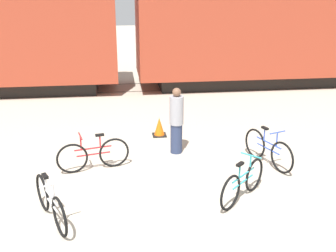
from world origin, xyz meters
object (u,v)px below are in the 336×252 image
object	(u,v)px
bicycle_teal	(243,182)
bicycle_maroon	(93,155)
bicycle_blue	(268,149)
person_in_grey	(176,121)
traffic_cone	(159,127)
freight_train	(126,20)
bicycle_silver	(51,203)

from	to	relation	value
bicycle_teal	bicycle_maroon	xyz separation A→B (m)	(-3.07, 1.80, 0.00)
bicycle_teal	bicycle_blue	size ratio (longest dim) A/B	0.76
person_in_grey	traffic_cone	world-z (taller)	person_in_grey
freight_train	bicycle_teal	distance (m)	10.40
freight_train	person_in_grey	xyz separation A→B (m)	(1.01, -7.31, -2.00)
bicycle_maroon	bicycle_silver	world-z (taller)	bicycle_maroon
bicycle_maroon	bicycle_silver	bearing A→B (deg)	-107.42
bicycle_teal	bicycle_blue	distance (m)	1.92
bicycle_blue	bicycle_maroon	bearing A→B (deg)	176.73
freight_train	bicycle_teal	bearing A→B (deg)	-78.67
traffic_cone	freight_train	bearing A→B (deg)	96.64
traffic_cone	bicycle_silver	bearing A→B (deg)	-120.13
bicycle_teal	person_in_grey	xyz separation A→B (m)	(-0.98, 2.59, 0.49)
bicycle_maroon	bicycle_silver	xyz separation A→B (m)	(-0.67, -2.13, -0.00)
bicycle_maroon	bicycle_teal	bearing A→B (deg)	-30.37
person_in_grey	bicycle_blue	bearing A→B (deg)	18.08
bicycle_maroon	traffic_cone	world-z (taller)	bicycle_maroon
bicycle_maroon	traffic_cone	bearing A→B (deg)	49.58
freight_train	bicycle_maroon	world-z (taller)	freight_train
bicycle_teal	bicycle_maroon	world-z (taller)	bicycle_maroon
bicycle_silver	traffic_cone	size ratio (longest dim) A/B	2.91
bicycle_teal	bicycle_blue	world-z (taller)	bicycle_blue
bicycle_teal	traffic_cone	world-z (taller)	bicycle_teal
freight_train	person_in_grey	bearing A→B (deg)	-82.15
bicycle_blue	person_in_grey	distance (m)	2.38
traffic_cone	bicycle_maroon	bearing A→B (deg)	-130.42
bicycle_blue	bicycle_silver	bearing A→B (deg)	-158.71
freight_train	bicycle_maroon	size ratio (longest dim) A/B	28.01
bicycle_maroon	traffic_cone	size ratio (longest dim) A/B	3.07
traffic_cone	person_in_grey	bearing A→B (deg)	-76.70
freight_train	bicycle_blue	bearing A→B (deg)	-69.61
bicycle_silver	freight_train	bearing A→B (deg)	80.29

